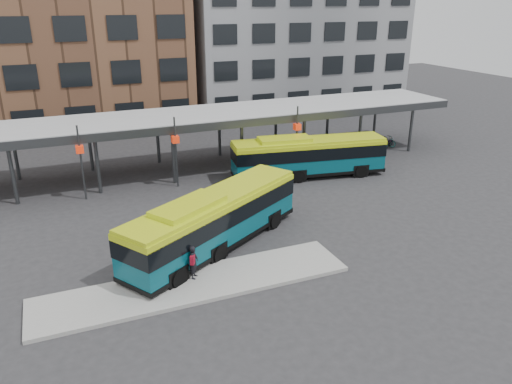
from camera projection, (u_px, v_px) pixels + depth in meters
ground at (278, 237)px, 26.73m from camera, size 120.00×120.00×0.00m
boarding_island at (195, 284)px, 22.13m from camera, size 14.00×3.00×0.18m
canopy at (204, 117)px, 36.37m from camera, size 40.00×6.53×4.80m
building_brick at (38, 10)px, 46.68m from camera, size 26.00×14.00×22.00m
building_grey at (288, 17)px, 56.41m from camera, size 24.00×14.00×20.00m
bus_front at (214, 219)px, 25.01m from camera, size 10.74×7.89×3.08m
bus_rear at (308, 156)px, 35.33m from camera, size 11.10×3.99×3.00m
pedestrian at (194, 262)px, 22.22m from camera, size 0.62×0.69×1.57m
bike_rack at (366, 145)px, 41.79m from camera, size 6.70×1.43×1.06m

